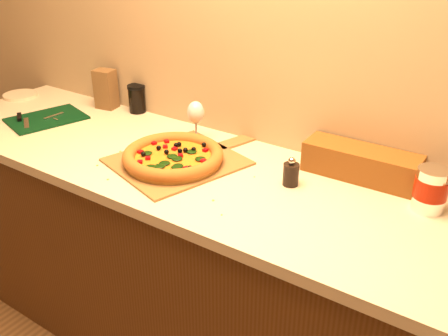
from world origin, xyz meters
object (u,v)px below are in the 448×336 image
(pizza, at_px, (173,157))
(dark_jar, at_px, (137,99))
(pizza_peel, at_px, (181,160))
(pepper_grinder, at_px, (291,174))
(cutting_board, at_px, (46,119))
(wine_glass, at_px, (196,113))
(coffee_canister, at_px, (431,189))
(side_plate, at_px, (20,95))

(pizza, xyz_separation_m, dark_jar, (-0.49, 0.33, 0.03))
(pizza_peel, bearing_deg, pepper_grinder, 26.24)
(cutting_board, xyz_separation_m, wine_glass, (0.70, 0.19, 0.11))
(coffee_canister, bearing_deg, side_plate, -178.82)
(wine_glass, height_order, side_plate, wine_glass)
(pepper_grinder, bearing_deg, pizza, -166.17)
(pizza_peel, height_order, pizza, pizza)
(cutting_board, relative_size, side_plate, 2.23)
(wine_glass, bearing_deg, pizza_peel, -70.74)
(pepper_grinder, distance_m, side_plate, 1.55)
(side_plate, bearing_deg, pizza_peel, -6.27)
(pepper_grinder, bearing_deg, side_plate, 177.91)
(dark_jar, height_order, side_plate, dark_jar)
(pizza, bearing_deg, dark_jar, 145.58)
(pizza_peel, relative_size, wine_glass, 3.72)
(pizza_peel, xyz_separation_m, side_plate, (-1.13, 0.12, 0.00))
(pizza, relative_size, cutting_board, 1.00)
(dark_jar, relative_size, side_plate, 0.78)
(pepper_grinder, bearing_deg, wine_glass, 167.00)
(side_plate, bearing_deg, dark_jar, 15.00)
(pepper_grinder, height_order, dark_jar, dark_jar)
(side_plate, bearing_deg, cutting_board, -20.09)
(pizza, xyz_separation_m, cutting_board, (-0.76, 0.03, -0.03))
(pizza, height_order, dark_jar, dark_jar)
(coffee_canister, xyz_separation_m, dark_jar, (-1.34, 0.13, -0.01))
(pepper_grinder, bearing_deg, cutting_board, -176.26)
(coffee_canister, bearing_deg, wine_glass, 179.10)
(coffee_canister, relative_size, wine_glass, 0.82)
(pizza, height_order, side_plate, pizza)
(dark_jar, distance_m, side_plate, 0.67)
(wine_glass, bearing_deg, cutting_board, -164.93)
(pizza_peel, xyz_separation_m, pepper_grinder, (0.42, 0.07, 0.04))
(coffee_canister, height_order, dark_jar, coffee_canister)
(dark_jar, bearing_deg, pepper_grinder, -14.05)
(pizza_peel, relative_size, pepper_grinder, 6.14)
(pepper_grinder, relative_size, wine_glass, 0.61)
(wine_glass, distance_m, side_plate, 1.08)
(pizza, relative_size, coffee_canister, 2.65)
(dark_jar, xyz_separation_m, side_plate, (-0.64, -0.17, -0.06))
(pizza_peel, bearing_deg, coffee_canister, 28.11)
(pizza_peel, xyz_separation_m, dark_jar, (-0.49, 0.30, 0.06))
(side_plate, bearing_deg, wine_glass, 2.94)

